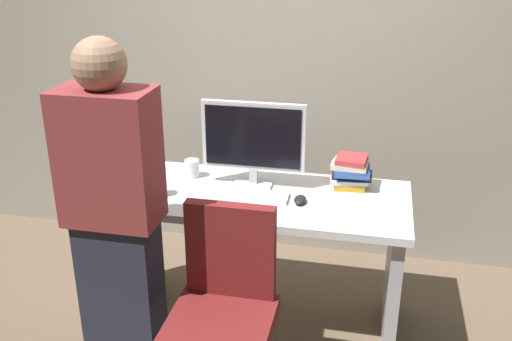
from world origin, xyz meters
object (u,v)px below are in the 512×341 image
Objects in this scene: office_chair at (224,324)px; keyboard at (246,195)px; cup_near_keyboard at (158,186)px; book_stack at (351,172)px; cup_by_monitor at (192,168)px; desk at (258,233)px; monitor at (253,140)px; mouse at (300,200)px; person_at_desk at (115,222)px.

office_chair is 2.19× the size of keyboard.
cup_near_keyboard is 0.47× the size of book_stack.
cup_by_monitor is 0.44× the size of book_stack.
cup_by_monitor is 0.86m from book_stack.
office_chair is (-0.01, -0.65, -0.10)m from desk.
office_chair is 0.96m from cup_by_monitor.
cup_by_monitor is at bearing 115.90° from office_chair.
office_chair is at bearing -119.42° from book_stack.
monitor is (-0.03, 0.75, 0.59)m from office_chair.
desk is at bearing 164.95° from mouse.
desk is at bearing -19.85° from cup_by_monitor.
cup_by_monitor reaches higher than keyboard.
cup_by_monitor is at bearing 81.58° from person_at_desk.
desk is 0.66m from office_chair.
keyboard is at bearing -155.68° from book_stack.
cup_by_monitor is (-0.40, 0.14, 0.28)m from desk.
person_at_desk is 7.42× the size of book_stack.
office_chair reaches higher than book_stack.
keyboard is at bearing 9.86° from cup_near_keyboard.
cup_near_keyboard is at bearing -174.63° from mouse.
person_at_desk is 3.81× the size of keyboard.
office_chair is 1.04m from book_stack.
cup_near_keyboard reaches higher than keyboard.
desk is at bearing 49.33° from person_at_desk.
desk is at bearing -64.73° from monitor.
cup_near_keyboard is (-0.45, -0.23, -0.20)m from monitor.
mouse is (0.27, -0.16, -0.24)m from monitor.
mouse is (0.28, -0.01, 0.01)m from keyboard.
person_at_desk is at bearing -91.66° from cup_near_keyboard.
mouse is 0.45× the size of book_stack.
cup_near_keyboard is at bearing -109.29° from cup_by_monitor.
desk is 0.34m from mouse.
monitor is at bearing 149.69° from mouse.
office_chair is 0.69m from keyboard.
office_chair is 9.59× the size of cup_by_monitor.
book_stack is (0.95, 0.31, 0.04)m from cup_near_keyboard.
keyboard is at bearing -91.85° from monitor.
cup_by_monitor is at bearing 161.85° from mouse.
mouse is at bearing -15.05° from desk.
person_at_desk is at bearing -144.13° from mouse.
book_stack is (0.51, 0.23, 0.08)m from keyboard.
mouse is 0.66m from cup_by_monitor.
office_chair is at bearing -91.08° from desk.
cup_by_monitor is at bearing -177.75° from book_stack.
cup_by_monitor is (0.10, 0.27, -0.00)m from cup_near_keyboard.
person_at_desk is 0.74m from cup_by_monitor.
mouse is 0.72m from cup_near_keyboard.
book_stack is (0.96, 0.77, 0.01)m from person_at_desk.
cup_near_keyboard reaches higher than desk.
person_at_desk is at bearing -141.41° from book_stack.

